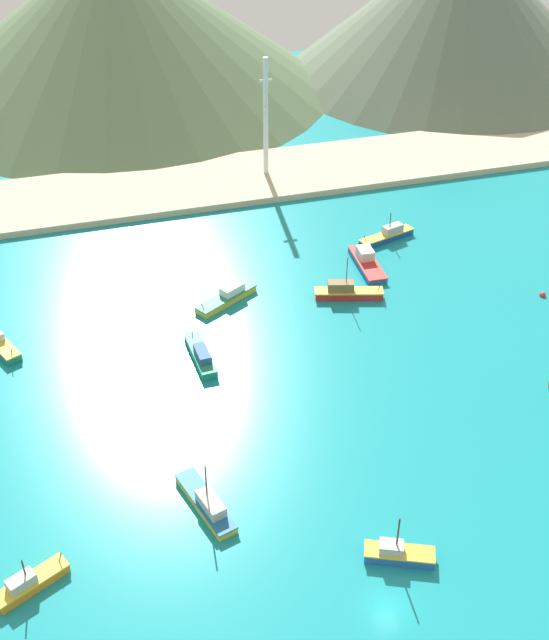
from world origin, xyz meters
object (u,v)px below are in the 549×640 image
(fishing_boat_6, at_px, (398,553))
(radio_tower, at_px, (266,119))
(fishing_boat_2, at_px, (347,292))
(fishing_boat_4, at_px, (367,262))
(fishing_boat_9, at_px, (201,355))
(fishing_boat_0, at_px, (207,503))
(fishing_boat_3, at_px, (30,583))
(fishing_boat_11, at_px, (227,296))
(fishing_boat_10, at_px, (388,235))
(buoy_0, at_px, (543,295))

(fishing_boat_6, height_order, radio_tower, radio_tower)
(fishing_boat_2, height_order, radio_tower, radio_tower)
(fishing_boat_4, xyz_separation_m, fishing_boat_9, (-30.92, -16.67, -0.00))
(fishing_boat_0, distance_m, radio_tower, 84.98)
(fishing_boat_6, distance_m, fishing_boat_9, 40.91)
(fishing_boat_0, relative_size, fishing_boat_3, 1.37)
(fishing_boat_3, distance_m, fishing_boat_9, 40.19)
(fishing_boat_6, distance_m, fishing_boat_11, 52.31)
(fishing_boat_10, xyz_separation_m, fishing_boat_11, (-30.60, -10.60, -0.08))
(fishing_boat_4, height_order, fishing_boat_10, fishing_boat_10)
(fishing_boat_0, relative_size, fishing_boat_6, 1.42)
(fishing_boat_4, distance_m, radio_tower, 38.18)
(buoy_0, distance_m, radio_tower, 60.68)
(fishing_boat_0, relative_size, fishing_boat_11, 1.02)
(fishing_boat_0, xyz_separation_m, fishing_boat_10, (42.43, 50.28, 0.04))
(fishing_boat_6, bearing_deg, radio_tower, 82.95)
(fishing_boat_4, relative_size, fishing_boat_11, 1.06)
(fishing_boat_6, bearing_deg, fishing_boat_9, 108.12)
(fishing_boat_10, relative_size, radio_tower, 0.45)
(fishing_boat_0, distance_m, buoy_0, 64.87)
(fishing_boat_3, bearing_deg, fishing_boat_0, 15.38)
(fishing_boat_2, height_order, fishing_boat_10, fishing_boat_2)
(fishing_boat_9, relative_size, fishing_boat_10, 0.96)
(radio_tower, bearing_deg, fishing_boat_9, -114.58)
(radio_tower, bearing_deg, fishing_boat_10, -64.96)
(fishing_boat_2, xyz_separation_m, fishing_boat_3, (-49.07, -40.93, -0.18))
(fishing_boat_4, bearing_deg, fishing_boat_10, 46.90)
(fishing_boat_10, distance_m, fishing_boat_11, 32.38)
(fishing_boat_0, relative_size, fishing_boat_2, 1.02)
(fishing_boat_9, distance_m, radio_tower, 58.83)
(fishing_boat_3, distance_m, fishing_boat_11, 54.85)
(fishing_boat_2, relative_size, fishing_boat_6, 1.40)
(fishing_boat_4, height_order, fishing_boat_6, fishing_boat_6)
(fishing_boat_2, xyz_separation_m, fishing_boat_6, (-11.94, -47.87, -0.16))
(fishing_boat_2, xyz_separation_m, buoy_0, (29.11, -8.00, -0.82))
(buoy_0, bearing_deg, fishing_boat_11, 165.51)
(fishing_boat_3, relative_size, fishing_boat_11, 0.75)
(fishing_boat_2, distance_m, fishing_boat_6, 49.34)
(fishing_boat_2, bearing_deg, radio_tower, 90.84)
(fishing_boat_3, xyz_separation_m, fishing_boat_4, (55.32, 48.61, 0.03))
(fishing_boat_0, relative_size, radio_tower, 0.46)
(fishing_boat_10, bearing_deg, fishing_boat_11, -160.89)
(fishing_boat_3, relative_size, fishing_boat_4, 0.71)
(fishing_boat_6, xyz_separation_m, buoy_0, (41.06, 39.87, -0.66))
(buoy_0, bearing_deg, radio_tower, 120.00)
(fishing_boat_11, bearing_deg, fishing_boat_0, -106.60)
(fishing_boat_2, height_order, fishing_boat_3, fishing_boat_2)
(fishing_boat_0, bearing_deg, fishing_boat_9, 79.49)
(fishing_boat_11, bearing_deg, fishing_boat_6, -83.60)
(fishing_boat_4, bearing_deg, fishing_boat_0, -129.65)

